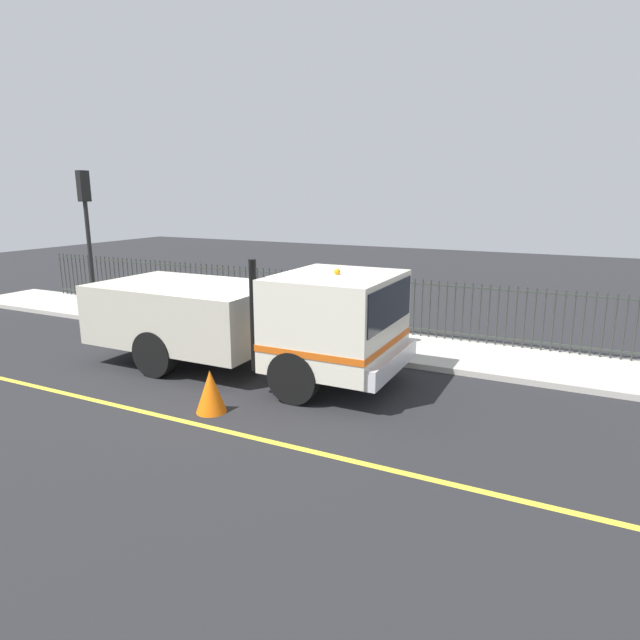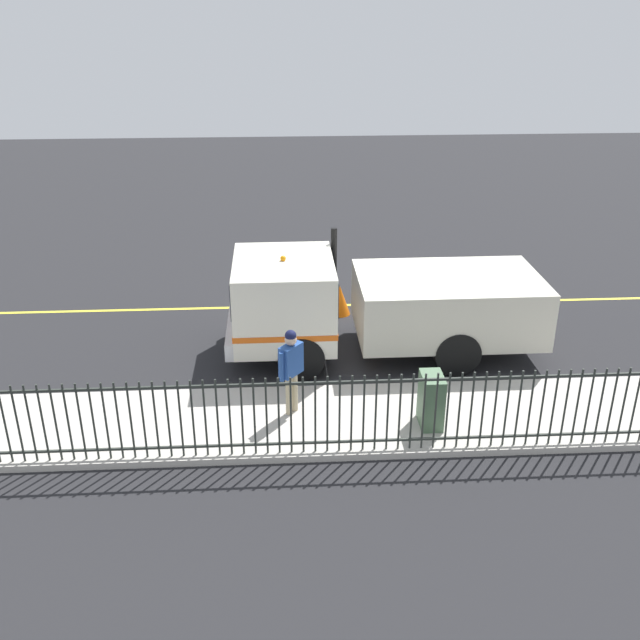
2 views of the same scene
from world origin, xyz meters
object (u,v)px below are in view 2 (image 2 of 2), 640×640
(worker_standing, at_px, (291,363))
(traffic_cone, at_px, (340,300))
(work_truck, at_px, (363,301))
(utility_cabinet, at_px, (431,400))

(worker_standing, relative_size, traffic_cone, 2.26)
(work_truck, xyz_separation_m, worker_standing, (2.63, -1.62, -0.08))
(utility_cabinet, relative_size, traffic_cone, 1.33)
(worker_standing, xyz_separation_m, traffic_cone, (-4.75, 1.29, -0.78))
(traffic_cone, bearing_deg, work_truck, 8.69)
(work_truck, bearing_deg, worker_standing, 148.21)
(worker_standing, height_order, utility_cabinet, worker_standing)
(utility_cabinet, bearing_deg, worker_standing, -102.93)
(worker_standing, height_order, traffic_cone, worker_standing)
(work_truck, distance_m, utility_cabinet, 3.38)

